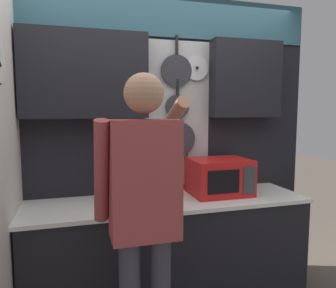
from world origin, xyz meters
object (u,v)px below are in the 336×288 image
(utensil_crock, at_px, (113,192))
(person, at_px, (144,203))
(knife_block, at_px, (142,188))
(microwave, at_px, (219,177))

(utensil_crock, relative_size, person, 0.18)
(utensil_crock, height_order, person, person)
(person, bearing_deg, knife_block, 79.41)
(knife_block, bearing_deg, microwave, -0.07)
(microwave, bearing_deg, utensil_crock, 179.86)
(utensil_crock, bearing_deg, person, -82.65)
(utensil_crock, bearing_deg, knife_block, -0.36)
(microwave, distance_m, utensil_crock, 0.88)
(microwave, height_order, knife_block, microwave)
(microwave, distance_m, knife_block, 0.66)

